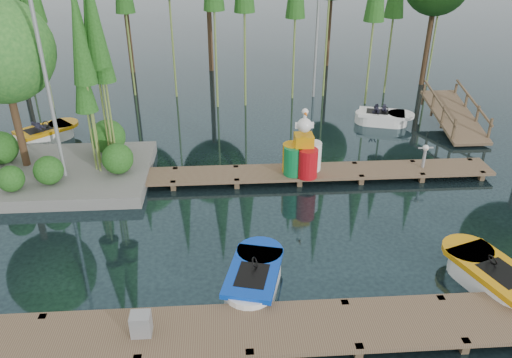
{
  "coord_description": "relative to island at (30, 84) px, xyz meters",
  "views": [
    {
      "loc": [
        -0.35,
        -12.09,
        7.73
      ],
      "look_at": [
        0.5,
        0.5,
        1.1
      ],
      "focal_mm": 35.0,
      "sensor_mm": 36.0,
      "label": 1
    }
  ],
  "objects": [
    {
      "name": "yellow_barrel",
      "position": [
        8.12,
        -0.79,
        -2.4
      ],
      "size": [
        0.65,
        0.65,
        0.97
      ],
      "primitive_type": "cylinder",
      "color": "orange",
      "rests_on": "far_dock"
    },
    {
      "name": "seagull_post",
      "position": [
        12.54,
        -0.79,
        -2.34
      ],
      "size": [
        0.51,
        0.27,
        0.81
      ],
      "color": "gray",
      "rests_on": "far_dock"
    },
    {
      "name": "island",
      "position": [
        0.0,
        0.0,
        0.0
      ],
      "size": [
        6.2,
        4.2,
        6.75
      ],
      "color": "slate",
      "rests_on": "ground"
    },
    {
      "name": "drum_cluster",
      "position": [
        8.48,
        -0.95,
        -2.24
      ],
      "size": [
        1.28,
        1.17,
        2.21
      ],
      "color": "#0C7337",
      "rests_on": "far_dock"
    },
    {
      "name": "lamp_island",
      "position": [
        0.8,
        -0.79,
        1.08
      ],
      "size": [
        0.3,
        0.3,
        7.25
      ],
      "color": "gray",
      "rests_on": "ground"
    },
    {
      "name": "ramp",
      "position": [
        15.3,
        3.21,
        -2.6
      ],
      "size": [
        1.5,
        3.94,
        1.49
      ],
      "color": "brown",
      "rests_on": "ground"
    },
    {
      "name": "far_dock",
      "position": [
        7.3,
        -0.79,
        -2.95
      ],
      "size": [
        15.0,
        1.2,
        0.5
      ],
      "color": "brown",
      "rests_on": "ground"
    },
    {
      "name": "boat_blue",
      "position": [
        6.53,
        -6.15,
        -2.94
      ],
      "size": [
        1.72,
        2.71,
        0.84
      ],
      "rotation": [
        0.0,
        0.0,
        -0.25
      ],
      "color": "white",
      "rests_on": "ground"
    },
    {
      "name": "boat_yellow_far",
      "position": [
        -1.02,
        3.07,
        -2.92
      ],
      "size": [
        2.64,
        2.54,
        1.27
      ],
      "rotation": [
        0.0,
        0.0,
        0.39
      ],
      "color": "white",
      "rests_on": "ground"
    },
    {
      "name": "ground_plane",
      "position": [
        6.3,
        -3.29,
        -3.18
      ],
      "size": [
        90.0,
        90.0,
        0.0
      ],
      "primitive_type": "plane",
      "color": "#1C3035"
    },
    {
      "name": "lamp_rear",
      "position": [
        10.3,
        7.71,
        1.08
      ],
      "size": [
        0.3,
        0.3,
        7.25
      ],
      "color": "gray",
      "rests_on": "ground"
    },
    {
      "name": "near_dock",
      "position": [
        6.3,
        -7.79,
        -2.95
      ],
      "size": [
        18.0,
        1.5,
        0.5
      ],
      "color": "brown",
      "rests_on": "ground"
    },
    {
      "name": "boat_yellow_near",
      "position": [
        12.09,
        -6.5,
        -2.92
      ],
      "size": [
        2.03,
        2.93,
        0.9
      ],
      "rotation": [
        0.0,
        0.0,
        0.43
      ],
      "color": "white",
      "rests_on": "ground"
    },
    {
      "name": "utility_cabinet",
      "position": [
        4.16,
        -7.79,
        -2.64
      ],
      "size": [
        0.4,
        0.34,
        0.49
      ],
      "primitive_type": "cube",
      "color": "gray",
      "rests_on": "near_dock"
    },
    {
      "name": "boat_white_far",
      "position": [
        12.58,
        4.0,
        -2.93
      ],
      "size": [
        2.64,
        1.77,
        1.15
      ],
      "rotation": [
        0.0,
        0.0,
        0.39
      ],
      "color": "white",
      "rests_on": "ground"
    }
  ]
}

